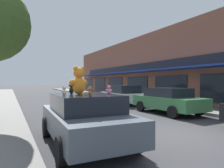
{
  "coord_description": "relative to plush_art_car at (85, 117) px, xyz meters",
  "views": [
    {
      "loc": [
        -5.1,
        -5.21,
        1.85
      ],
      "look_at": [
        -0.85,
        3.02,
        1.75
      ],
      "focal_mm": 32.0,
      "sensor_mm": 36.0,
      "label": 1
    }
  ],
  "objects": [
    {
      "name": "teddy_bear_pink",
      "position": [
        0.69,
        -0.2,
        0.82
      ],
      "size": [
        0.2,
        0.12,
        0.27
      ],
      "rotation": [
        0.0,
        0.0,
        3.07
      ],
      "color": "pink",
      "rests_on": "plush_art_car"
    },
    {
      "name": "plush_art_car",
      "position": [
        0.0,
        0.0,
        0.0
      ],
      "size": [
        2.23,
        4.28,
        1.48
      ],
      "rotation": [
        0.0,
        0.0,
        -0.04
      ],
      "color": "#4C5660",
      "rests_on": "ground_plane"
    },
    {
      "name": "teddy_bear_black",
      "position": [
        -0.31,
        0.36,
        0.86
      ],
      "size": [
        0.19,
        0.26,
        0.35
      ],
      "rotation": [
        0.0,
        0.0,
        4.31
      ],
      "color": "black",
      "rests_on": "plush_art_car"
    },
    {
      "name": "parked_car_far_center",
      "position": [
        6.21,
        3.2,
        0.01
      ],
      "size": [
        2.06,
        4.44,
        1.49
      ],
      "color": "#336B3D",
      "rests_on": "ground_plane"
    },
    {
      "name": "storefront_row",
      "position": [
        16.27,
        12.51,
        2.59
      ],
      "size": [
        13.31,
        35.28,
        6.76
      ],
      "color": "brown",
      "rests_on": "ground_plane"
    },
    {
      "name": "teddy_bear_giant",
      "position": [
        -0.16,
        0.08,
        1.09
      ],
      "size": [
        0.63,
        0.43,
        0.83
      ],
      "rotation": [
        0.0,
        0.0,
        3.41
      ],
      "color": "orange",
      "rests_on": "plush_art_car"
    },
    {
      "name": "parked_car_far_right",
      "position": [
        6.21,
        8.46,
        0.06
      ],
      "size": [
        2.21,
        4.23,
        1.57
      ],
      "color": "#B7B7BC",
      "rests_on": "ground_plane"
    },
    {
      "name": "teddy_bear_yellow",
      "position": [
        0.11,
        0.66,
        0.85
      ],
      "size": [
        0.22,
        0.23,
        0.33
      ],
      "rotation": [
        0.0,
        0.0,
        2.31
      ],
      "color": "yellow",
      "rests_on": "plush_art_car"
    },
    {
      "name": "teddy_bear_cream",
      "position": [
        -0.68,
        -0.22,
        0.82
      ],
      "size": [
        0.18,
        0.18,
        0.26
      ],
      "rotation": [
        0.0,
        0.0,
        3.91
      ],
      "color": "beige",
      "rests_on": "plush_art_car"
    },
    {
      "name": "teddy_bear_brown",
      "position": [
        -0.18,
        -0.89,
        0.82
      ],
      "size": [
        0.16,
        0.19,
        0.26
      ],
      "rotation": [
        0.0,
        0.0,
        4.2
      ],
      "color": "olive",
      "rests_on": "plush_art_car"
    },
    {
      "name": "ground_plane",
      "position": [
        3.1,
        -0.42,
        -0.79
      ],
      "size": [
        260.0,
        260.0,
        0.0
      ],
      "primitive_type": "plane",
      "color": "#333335"
    }
  ]
}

